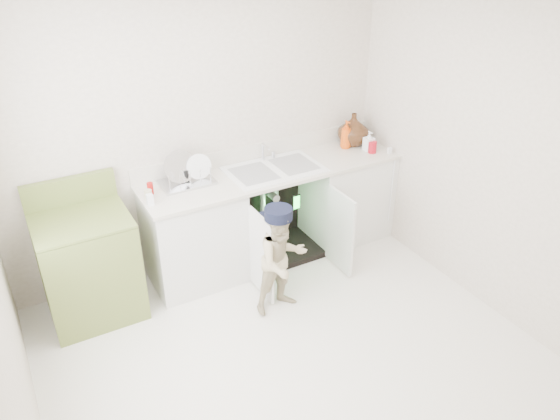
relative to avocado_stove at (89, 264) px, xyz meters
name	(u,v)px	position (x,y,z in m)	size (l,w,h in m)	color
ground	(287,349)	(1.15, -1.18, -0.46)	(3.50, 3.50, 0.00)	beige
room_shell	(288,206)	(1.15, -1.18, 0.79)	(6.00, 5.50, 1.26)	beige
counter_run	(277,210)	(1.73, 0.03, 0.01)	(2.44, 1.02, 1.22)	white
avocado_stove	(89,264)	(0.00, 0.00, 0.00)	(0.72, 0.65, 1.11)	olive
repair_worker	(282,259)	(1.37, -0.72, 0.02)	(0.64, 0.59, 0.95)	beige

